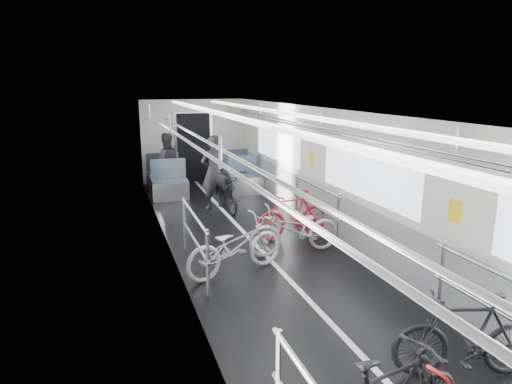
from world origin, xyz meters
TOP-DOWN VIEW (x-y plane):
  - car_shell at (0.00, 1.78)m, footprint 3.02×14.01m
  - bike_left_far at (-0.69, 0.07)m, footprint 1.77×1.05m
  - bike_right_near at (0.78, -3.08)m, footprint 1.54×0.84m
  - bike_right_mid at (0.51, 0.56)m, footprint 1.65×0.61m
  - bike_right_far at (0.78, 1.32)m, footprint 1.55×0.62m
  - bike_aisle at (0.18, 3.75)m, footprint 0.73×1.85m
  - person_standing at (-0.14, 3.85)m, footprint 0.70×0.54m
  - person_seated at (-0.96, 5.88)m, footprint 0.80×0.64m

SIDE VIEW (x-z plane):
  - bike_right_mid at x=0.51m, z-range 0.00..0.86m
  - bike_left_far at x=-0.69m, z-range 0.00..0.88m
  - bike_right_near at x=0.78m, z-range 0.00..0.89m
  - bike_right_far at x=0.78m, z-range 0.00..0.91m
  - bike_aisle at x=0.18m, z-range 0.00..0.96m
  - person_seated at x=-0.96m, z-range 0.00..1.58m
  - person_standing at x=-0.14m, z-range 0.00..1.71m
  - car_shell at x=0.00m, z-range -0.08..2.33m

